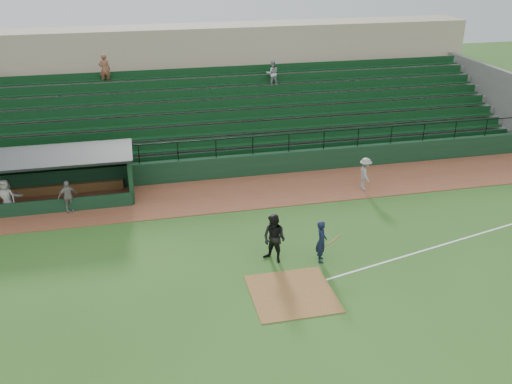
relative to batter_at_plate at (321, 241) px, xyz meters
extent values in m
plane|color=#2A541B|center=(-1.75, -0.96, -0.89)|extent=(90.00, 90.00, 0.00)
cube|color=brown|center=(-1.75, 7.04, -0.87)|extent=(40.00, 4.00, 0.03)
cube|color=brown|center=(-1.75, -1.96, -0.87)|extent=(3.00, 3.00, 0.03)
cube|color=white|center=(6.25, 0.24, -0.88)|extent=(17.49, 4.44, 0.01)
cube|color=#10311B|center=(-1.75, 9.24, -0.29)|extent=(36.00, 0.35, 1.20)
cylinder|color=black|center=(-1.75, 9.24, 1.31)|extent=(36.00, 0.06, 0.06)
cube|color=#62625D|center=(-1.75, 14.14, 0.91)|extent=(36.00, 9.00, 3.60)
cube|color=#0E3517|center=(-1.75, 13.64, 1.36)|extent=(34.56, 8.00, 4.05)
cube|color=#62625D|center=(16.25, 14.19, 1.21)|extent=(0.35, 9.50, 4.20)
cube|color=tan|center=(-1.75, 20.64, 2.31)|extent=(38.00, 3.00, 6.40)
cube|color=#62625D|center=(-1.75, 18.64, 2.81)|extent=(36.00, 2.00, 0.20)
imported|color=#B2B2B2|center=(1.99, 15.94, 3.10)|extent=(0.81, 0.63, 1.67)
imported|color=brown|center=(-8.31, 16.94, 3.64)|extent=(0.67, 0.44, 1.85)
cube|color=#10311B|center=(-11.50, 9.44, 0.26)|extent=(8.50, 0.20, 2.30)
cube|color=#10311B|center=(-7.25, 8.14, 0.26)|extent=(0.20, 2.60, 2.30)
cube|color=black|center=(-11.50, 8.14, 1.47)|extent=(8.90, 3.20, 0.12)
cube|color=olive|center=(-11.50, 9.04, -0.64)|extent=(7.65, 0.40, 0.50)
cube|color=#10311B|center=(-11.50, 6.79, -0.54)|extent=(8.50, 0.12, 0.70)
imported|color=black|center=(0.00, 0.00, 0.00)|extent=(0.56, 0.73, 1.77)
cylinder|color=olive|center=(0.40, -0.20, 0.06)|extent=(0.79, 0.34, 0.35)
imported|color=black|center=(-1.83, 0.39, 0.13)|extent=(1.24, 1.25, 2.04)
imported|color=gray|center=(4.42, 6.09, -0.01)|extent=(0.74, 1.16, 1.70)
imported|color=gray|center=(-10.17, 6.72, -0.07)|extent=(1.00, 0.74, 1.58)
imported|color=#A49E99|center=(-12.94, 7.16, 0.00)|extent=(0.96, 0.76, 1.71)
imported|color=gray|center=(-12.90, 7.30, -0.08)|extent=(1.51, 0.98, 1.56)
camera|label=1|loc=(-6.73, -18.10, 10.95)|focal=38.94mm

